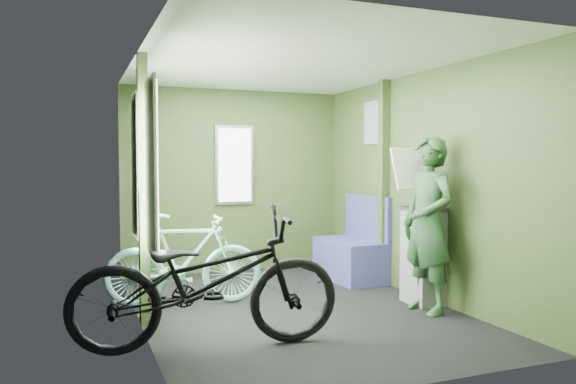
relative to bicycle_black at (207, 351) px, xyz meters
name	(u,v)px	position (x,y,z in m)	size (l,w,h in m)	color
room	(287,157)	(0.99, 0.93, 1.44)	(4.00, 4.02, 2.31)	black
bicycle_black	(207,351)	(0.00, 0.00, 0.00)	(0.69, 1.98, 1.04)	black
bicycle_mint	(185,306)	(0.09, 1.35, 0.00)	(0.42, 1.50, 0.90)	#8DE1D0
passenger	(428,224)	(2.14, 0.32, 0.81)	(0.45, 0.70, 1.62)	#2E5431
waste_box	(423,255)	(2.28, 0.59, 0.47)	(0.28, 0.39, 0.95)	gray
bench_seat	(352,255)	(2.17, 1.86, 0.29)	(0.56, 0.96, 0.99)	navy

